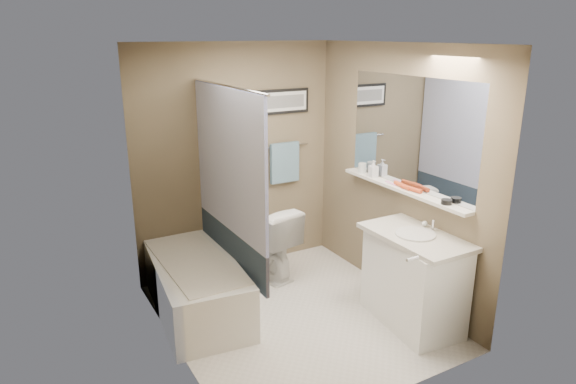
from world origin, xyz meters
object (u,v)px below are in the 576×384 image
bathtub (196,286)px  vanity (413,281)px  toilet (266,241)px  hair_brush_back (402,185)px  soap_bottle (373,169)px  glass_jar (362,168)px  hair_brush_front (412,189)px  candle_bowl_near (446,202)px

bathtub → vanity: bearing=-29.4°
bathtub → toilet: bearing=26.0°
hair_brush_back → soap_bottle: (0.00, 0.42, 0.06)m
toilet → hair_brush_back: bearing=119.8°
toilet → bathtub: bearing=9.4°
bathtub → hair_brush_back: bearing=-15.8°
bathtub → hair_brush_back: hair_brush_back is taller
toilet → glass_jar: size_ratio=7.79×
bathtub → glass_jar: bearing=2.4°
toilet → soap_bottle: size_ratio=4.69×
bathtub → hair_brush_front: (1.79, -0.83, 0.89)m
vanity → hair_brush_front: (0.19, 0.30, 0.74)m
vanity → glass_jar: (0.19, 1.03, 0.77)m
candle_bowl_near → soap_bottle: 0.97m
glass_jar → toilet: bearing=153.9°
hair_brush_front → soap_bottle: 0.55m
vanity → hair_brush_back: hair_brush_back is taller
candle_bowl_near → glass_jar: size_ratio=0.90×
toilet → soap_bottle: bearing=134.6°
vanity → soap_bottle: soap_bottle is taller
vanity → hair_brush_front: bearing=64.5°
toilet → candle_bowl_near: size_ratio=8.65×
glass_jar → soap_bottle: 0.18m
vanity → soap_bottle: (0.19, 0.85, 0.80)m
bathtub → glass_jar: glass_jar is taller
bathtub → soap_bottle: soap_bottle is taller
hair_brush_front → glass_jar: bearing=90.0°
bathtub → candle_bowl_near: candle_bowl_near is taller
candle_bowl_near → soap_bottle: (0.00, 0.97, 0.06)m
vanity → hair_brush_back: bearing=72.5°
toilet → glass_jar: 1.26m
hair_brush_front → soap_bottle: (0.00, 0.55, 0.06)m
hair_brush_front → glass_jar: size_ratio=2.20×
vanity → hair_brush_front: hair_brush_front is taller
bathtub → toilet: 0.96m
bathtub → hair_brush_front: hair_brush_front is taller
bathtub → glass_jar: 2.01m
glass_jar → soap_bottle: soap_bottle is taller
candle_bowl_near → hair_brush_front: size_ratio=0.41×
glass_jar → soap_bottle: bearing=-90.0°
vanity → hair_brush_back: (0.19, 0.42, 0.74)m
bathtub → candle_bowl_near: (1.79, -1.25, 0.89)m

